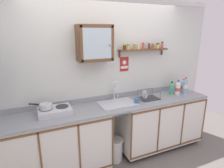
{
  "coord_description": "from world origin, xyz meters",
  "views": [
    {
      "loc": [
        -1.16,
        -2.09,
        2.07
      ],
      "look_at": [
        -0.01,
        0.5,
        1.27
      ],
      "focal_mm": 30.2,
      "sensor_mm": 36.0,
      "label": 1
    }
  ],
  "objects_px": {
    "bottle_detergent_teal_0": "(178,87)",
    "mug": "(137,101)",
    "bottle_water_blue_2": "(185,86)",
    "trash_bin": "(115,149)",
    "saucepan": "(46,106)",
    "sink": "(117,105)",
    "hot_plate_stove": "(55,111)",
    "bottle_water_clear_3": "(183,86)",
    "warning_sign": "(124,64)",
    "wall_cabinet": "(95,43)",
    "dish_rack": "(148,97)",
    "bottle_soda_green_1": "(171,89)",
    "bottle_opaque_white_4": "(178,88)"
  },
  "relations": [
    {
      "from": "bottle_soda_green_1",
      "to": "mug",
      "type": "height_order",
      "value": "bottle_soda_green_1"
    },
    {
      "from": "bottle_opaque_white_4",
      "to": "warning_sign",
      "type": "relative_size",
      "value": 1.11
    },
    {
      "from": "saucepan",
      "to": "bottle_detergent_teal_0",
      "type": "bearing_deg",
      "value": 0.18
    },
    {
      "from": "mug",
      "to": "trash_bin",
      "type": "relative_size",
      "value": 0.31
    },
    {
      "from": "bottle_water_clear_3",
      "to": "bottle_opaque_white_4",
      "type": "bearing_deg",
      "value": -155.99
    },
    {
      "from": "bottle_soda_green_1",
      "to": "bottle_water_clear_3",
      "type": "height_order",
      "value": "bottle_water_clear_3"
    },
    {
      "from": "mug",
      "to": "bottle_water_clear_3",
      "type": "bearing_deg",
      "value": 9.36
    },
    {
      "from": "bottle_water_blue_2",
      "to": "hot_plate_stove",
      "type": "bearing_deg",
      "value": 178.88
    },
    {
      "from": "hot_plate_stove",
      "to": "mug",
      "type": "bearing_deg",
      "value": -5.91
    },
    {
      "from": "saucepan",
      "to": "mug",
      "type": "xyz_separation_m",
      "value": [
        1.35,
        -0.15,
        -0.08
      ]
    },
    {
      "from": "hot_plate_stove",
      "to": "warning_sign",
      "type": "height_order",
      "value": "warning_sign"
    },
    {
      "from": "bottle_opaque_white_4",
      "to": "trash_bin",
      "type": "distance_m",
      "value": 1.53
    },
    {
      "from": "bottle_opaque_white_4",
      "to": "bottle_water_clear_3",
      "type": "bearing_deg",
      "value": 24.01
    },
    {
      "from": "bottle_water_clear_3",
      "to": "mug",
      "type": "height_order",
      "value": "bottle_water_clear_3"
    },
    {
      "from": "warning_sign",
      "to": "trash_bin",
      "type": "relative_size",
      "value": 0.62
    },
    {
      "from": "bottle_water_blue_2",
      "to": "bottle_water_clear_3",
      "type": "relative_size",
      "value": 1.23
    },
    {
      "from": "trash_bin",
      "to": "dish_rack",
      "type": "bearing_deg",
      "value": 4.58
    },
    {
      "from": "bottle_water_clear_3",
      "to": "wall_cabinet",
      "type": "distance_m",
      "value": 1.91
    },
    {
      "from": "hot_plate_stove",
      "to": "saucepan",
      "type": "relative_size",
      "value": 1.48
    },
    {
      "from": "bottle_soda_green_1",
      "to": "dish_rack",
      "type": "height_order",
      "value": "bottle_soda_green_1"
    },
    {
      "from": "wall_cabinet",
      "to": "trash_bin",
      "type": "distance_m",
      "value": 1.74
    },
    {
      "from": "sink",
      "to": "bottle_water_clear_3",
      "type": "xyz_separation_m",
      "value": [
        1.41,
        0.06,
        0.14
      ]
    },
    {
      "from": "bottle_detergent_teal_0",
      "to": "bottle_opaque_white_4",
      "type": "distance_m",
      "value": 0.11
    },
    {
      "from": "bottle_water_clear_3",
      "to": "dish_rack",
      "type": "height_order",
      "value": "bottle_water_clear_3"
    },
    {
      "from": "sink",
      "to": "bottle_water_clear_3",
      "type": "height_order",
      "value": "sink"
    },
    {
      "from": "sink",
      "to": "hot_plate_stove",
      "type": "xyz_separation_m",
      "value": [
        -0.96,
        0.0,
        0.07
      ]
    },
    {
      "from": "bottle_detergent_teal_0",
      "to": "saucepan",
      "type": "bearing_deg",
      "value": -179.82
    },
    {
      "from": "warning_sign",
      "to": "trash_bin",
      "type": "xyz_separation_m",
      "value": [
        -0.31,
        -0.31,
        -1.34
      ]
    },
    {
      "from": "hot_plate_stove",
      "to": "bottle_water_blue_2",
      "type": "bearing_deg",
      "value": -1.12
    },
    {
      "from": "sink",
      "to": "mug",
      "type": "relative_size",
      "value": 4.98
    },
    {
      "from": "mug",
      "to": "bottle_water_blue_2",
      "type": "bearing_deg",
      "value": 4.46
    },
    {
      "from": "hot_plate_stove",
      "to": "wall_cabinet",
      "type": "height_order",
      "value": "wall_cabinet"
    },
    {
      "from": "trash_bin",
      "to": "bottle_soda_green_1",
      "type": "bearing_deg",
      "value": 4.31
    },
    {
      "from": "sink",
      "to": "bottle_water_blue_2",
      "type": "height_order",
      "value": "sink"
    },
    {
      "from": "bottle_water_blue_2",
      "to": "bottle_opaque_white_4",
      "type": "xyz_separation_m",
      "value": [
        -0.17,
        0.0,
        -0.02
      ]
    },
    {
      "from": "warning_sign",
      "to": "saucepan",
      "type": "bearing_deg",
      "value": -170.72
    },
    {
      "from": "bottle_water_blue_2",
      "to": "dish_rack",
      "type": "relative_size",
      "value": 0.92
    },
    {
      "from": "bottle_detergent_teal_0",
      "to": "mug",
      "type": "distance_m",
      "value": 0.99
    },
    {
      "from": "dish_rack",
      "to": "warning_sign",
      "type": "relative_size",
      "value": 1.39
    },
    {
      "from": "bottle_water_blue_2",
      "to": "trash_bin",
      "type": "xyz_separation_m",
      "value": [
        -1.42,
        -0.03,
        -0.91
      ]
    },
    {
      "from": "bottle_water_clear_3",
      "to": "warning_sign",
      "type": "height_order",
      "value": "warning_sign"
    },
    {
      "from": "bottle_opaque_white_4",
      "to": "mug",
      "type": "relative_size",
      "value": 2.25
    },
    {
      "from": "sink",
      "to": "bottle_water_blue_2",
      "type": "xyz_separation_m",
      "value": [
        1.35,
        -0.04,
        0.17
      ]
    },
    {
      "from": "dish_rack",
      "to": "mug",
      "type": "distance_m",
      "value": 0.3
    },
    {
      "from": "hot_plate_stove",
      "to": "bottle_detergent_teal_0",
      "type": "distance_m",
      "value": 2.21
    },
    {
      "from": "wall_cabinet",
      "to": "warning_sign",
      "type": "distance_m",
      "value": 0.67
    },
    {
      "from": "bottle_soda_green_1",
      "to": "warning_sign",
      "type": "bearing_deg",
      "value": 164.96
    },
    {
      "from": "bottle_detergent_teal_0",
      "to": "wall_cabinet",
      "type": "distance_m",
      "value": 1.77
    },
    {
      "from": "wall_cabinet",
      "to": "hot_plate_stove",
      "type": "bearing_deg",
      "value": -169.58
    },
    {
      "from": "bottle_soda_green_1",
      "to": "trash_bin",
      "type": "relative_size",
      "value": 0.63
    }
  ]
}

